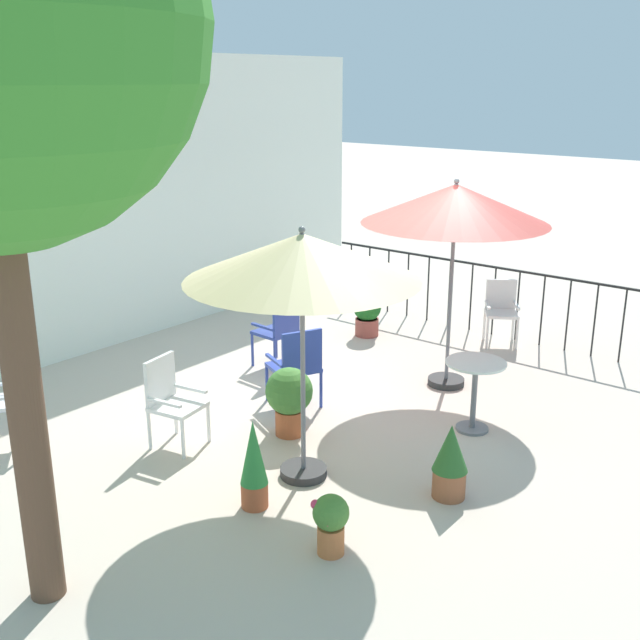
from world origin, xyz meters
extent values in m
plane|color=beige|center=(0.00, 0.00, 0.00)|extent=(60.00, 60.00, 0.00)
cube|color=white|center=(0.00, 3.68, 1.95)|extent=(9.70, 0.30, 3.91)
cube|color=black|center=(3.36, 0.00, 1.00)|extent=(0.03, 4.74, 0.03)
cylinder|color=black|center=(3.36, -2.19, 0.50)|extent=(0.02, 0.02, 1.00)
cylinder|color=black|center=(3.36, -1.82, 0.50)|extent=(0.02, 0.02, 1.00)
cylinder|color=black|center=(3.36, -1.46, 0.50)|extent=(0.02, 0.02, 1.00)
cylinder|color=black|center=(3.36, -1.09, 0.50)|extent=(0.02, 0.02, 1.00)
cylinder|color=black|center=(3.36, -0.73, 0.50)|extent=(0.02, 0.02, 1.00)
cylinder|color=black|center=(3.36, -0.36, 0.50)|extent=(0.02, 0.02, 1.00)
cylinder|color=black|center=(3.36, 0.00, 0.50)|extent=(0.02, 0.02, 1.00)
cylinder|color=black|center=(3.36, 0.36, 0.50)|extent=(0.02, 0.02, 1.00)
cylinder|color=black|center=(3.36, 0.73, 0.50)|extent=(0.02, 0.02, 1.00)
cylinder|color=black|center=(3.36, 1.09, 0.50)|extent=(0.02, 0.02, 1.00)
cylinder|color=black|center=(3.36, 1.46, 0.50)|extent=(0.02, 0.02, 1.00)
cylinder|color=black|center=(3.36, 1.82, 0.50)|extent=(0.02, 0.02, 1.00)
cylinder|color=black|center=(3.36, 2.19, 0.50)|extent=(0.02, 0.02, 1.00)
cylinder|color=brown|center=(-4.00, -0.58, 1.46)|extent=(0.25, 0.25, 2.93)
sphere|color=#2A7E36|center=(-3.33, -0.31, 3.60)|extent=(1.62, 1.62, 1.62)
cylinder|color=#2D2D2D|center=(1.27, -0.81, 0.04)|extent=(0.44, 0.44, 0.08)
cylinder|color=slate|center=(1.27, -0.81, 1.21)|extent=(0.04, 0.04, 2.42)
cone|color=#D5483E|center=(1.27, -0.81, 2.20)|extent=(2.14, 2.14, 0.45)
sphere|color=slate|center=(1.27, -0.81, 2.45)|extent=(0.06, 0.06, 0.06)
cylinder|color=#2D2D2D|center=(-1.53, -0.91, 0.04)|extent=(0.44, 0.44, 0.08)
cylinder|color=slate|center=(-1.53, -0.91, 1.15)|extent=(0.04, 0.04, 2.30)
cone|color=beige|center=(-1.53, -0.91, 2.09)|extent=(2.06, 2.06, 0.41)
sphere|color=slate|center=(-1.53, -0.91, 2.33)|extent=(0.06, 0.06, 0.06)
cylinder|color=white|center=(0.34, -1.66, 0.75)|extent=(0.63, 0.63, 0.02)
cylinder|color=slate|center=(0.34, -1.66, 0.37)|extent=(0.06, 0.06, 0.74)
cylinder|color=slate|center=(0.34, -1.66, 0.01)|extent=(0.34, 0.34, 0.03)
cube|color=white|center=(-1.84, 0.46, 0.43)|extent=(0.52, 0.53, 0.04)
cube|color=white|center=(-1.88, 0.67, 0.68)|extent=(0.43, 0.12, 0.47)
cube|color=white|center=(-2.04, 0.43, 0.55)|extent=(0.11, 0.41, 0.03)
cube|color=white|center=(-1.64, 0.50, 0.55)|extent=(0.11, 0.41, 0.03)
cylinder|color=white|center=(-2.01, 0.22, 0.20)|extent=(0.04, 0.04, 0.41)
cylinder|color=white|center=(-1.60, 0.29, 0.20)|extent=(0.04, 0.04, 0.41)
cylinder|color=white|center=(-2.08, 0.63, 0.20)|extent=(0.04, 0.04, 0.41)
cylinder|color=white|center=(-1.68, 0.71, 0.20)|extent=(0.04, 0.04, 0.41)
cube|color=silver|center=(-2.93, 1.80, 0.48)|extent=(0.65, 0.64, 0.04)
cube|color=silver|center=(-3.05, 1.65, 0.60)|extent=(0.39, 0.30, 0.03)
cube|color=silver|center=(-2.82, 1.95, 0.60)|extent=(0.39, 0.30, 0.03)
cylinder|color=silver|center=(-2.86, 1.51, 0.23)|extent=(0.04, 0.04, 0.46)
cylinder|color=silver|center=(-2.63, 1.82, 0.23)|extent=(0.04, 0.04, 0.46)
cube|color=white|center=(3.02, -0.65, 0.45)|extent=(0.59, 0.59, 0.04)
cube|color=white|center=(3.18, -0.55, 0.68)|extent=(0.26, 0.37, 0.42)
cube|color=white|center=(2.92, -0.49, 0.57)|extent=(0.34, 0.24, 0.03)
cube|color=white|center=(3.13, -0.82, 0.57)|extent=(0.34, 0.24, 0.03)
cylinder|color=white|center=(2.75, -0.59, 0.22)|extent=(0.04, 0.04, 0.43)
cylinder|color=white|center=(2.97, -0.93, 0.22)|extent=(0.04, 0.04, 0.43)
cylinder|color=white|center=(3.08, -0.38, 0.22)|extent=(0.04, 0.04, 0.43)
cylinder|color=white|center=(3.30, -0.71, 0.22)|extent=(0.04, 0.04, 0.43)
cube|color=#2A3F9E|center=(-0.33, 0.25, 0.45)|extent=(0.66, 0.66, 0.04)
cube|color=#2A3F9E|center=(-0.42, 0.04, 0.70)|extent=(0.45, 0.23, 0.47)
cube|color=#2A3F9E|center=(-0.12, 0.16, 0.57)|extent=(0.22, 0.42, 0.03)
cube|color=#2A3F9E|center=(-0.54, 0.34, 0.57)|extent=(0.22, 0.42, 0.03)
cylinder|color=#2A3F9E|center=(-0.02, 0.36, 0.21)|extent=(0.04, 0.04, 0.43)
cylinder|color=#2A3F9E|center=(-0.45, 0.55, 0.21)|extent=(0.04, 0.04, 0.43)
cylinder|color=#2A3F9E|center=(-0.21, -0.05, 0.21)|extent=(0.04, 0.04, 0.43)
cylinder|color=#2A3F9E|center=(-0.63, 0.13, 0.21)|extent=(0.04, 0.04, 0.43)
cube|color=#2C3E91|center=(0.45, 1.23, 0.46)|extent=(0.49, 0.48, 0.04)
cube|color=#2C3E91|center=(0.44, 1.03, 0.68)|extent=(0.44, 0.07, 0.41)
cube|color=#2C3E91|center=(0.66, 1.22, 0.58)|extent=(0.07, 0.41, 0.03)
cube|color=#2C3E91|center=(0.24, 1.25, 0.58)|extent=(0.07, 0.41, 0.03)
cylinder|color=#2C3E91|center=(0.68, 1.42, 0.22)|extent=(0.04, 0.04, 0.44)
cylinder|color=#2C3E91|center=(0.25, 1.45, 0.22)|extent=(0.04, 0.04, 0.44)
cylinder|color=#2C3E91|center=(0.65, 1.01, 0.22)|extent=(0.04, 0.04, 0.44)
cylinder|color=#2C3E91|center=(0.23, 1.04, 0.22)|extent=(0.04, 0.04, 0.44)
cylinder|color=#97473D|center=(2.19, 1.03, 0.13)|extent=(0.34, 0.34, 0.25)
cylinder|color=#382819|center=(2.19, 1.03, 0.24)|extent=(0.30, 0.30, 0.02)
sphere|color=#1B5D1F|center=(2.19, 1.03, 0.42)|extent=(0.40, 0.40, 0.40)
cylinder|color=#B15330|center=(-2.21, -0.93, 0.11)|extent=(0.24, 0.24, 0.23)
cylinder|color=#382819|center=(-2.21, -0.93, 0.22)|extent=(0.21, 0.21, 0.02)
cone|color=#2F853A|center=(-2.21, -0.93, 0.52)|extent=(0.24, 0.24, 0.59)
cylinder|color=#C26B3A|center=(-2.34, -1.86, 0.12)|extent=(0.21, 0.21, 0.24)
cylinder|color=#382819|center=(-2.34, -1.86, 0.23)|extent=(0.19, 0.19, 0.02)
sphere|color=#497E32|center=(-2.34, -1.86, 0.36)|extent=(0.29, 0.29, 0.29)
sphere|color=#E2385B|center=(-2.23, -1.86, 0.32)|extent=(0.06, 0.06, 0.06)
sphere|color=#E2385B|center=(-2.40, -1.76, 0.42)|extent=(0.08, 0.08, 0.08)
sphere|color=#E2385B|center=(-2.26, -1.77, 0.41)|extent=(0.06, 0.06, 0.06)
sphere|color=#E2385B|center=(-2.43, -1.91, 0.33)|extent=(0.06, 0.06, 0.06)
cylinder|color=#935434|center=(-1.01, -2.15, 0.13)|extent=(0.30, 0.30, 0.26)
cylinder|color=#382819|center=(-1.01, -2.15, 0.25)|extent=(0.26, 0.26, 0.02)
cone|color=#2A5F28|center=(-1.01, -2.15, 0.48)|extent=(0.32, 0.32, 0.43)
cylinder|color=#B0532E|center=(-0.95, -0.23, 0.14)|extent=(0.30, 0.30, 0.28)
cylinder|color=#382819|center=(-0.95, -0.23, 0.27)|extent=(0.26, 0.26, 0.02)
sphere|color=#3F7831|center=(-0.95, -0.23, 0.48)|extent=(0.49, 0.49, 0.49)
camera|label=1|loc=(-6.42, -5.05, 3.55)|focal=43.04mm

